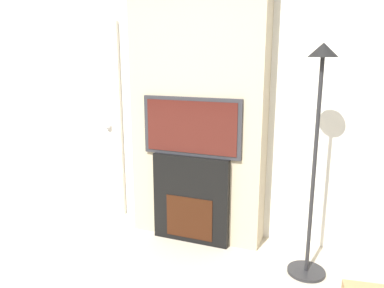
# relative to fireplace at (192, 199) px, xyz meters

# --- Properties ---
(wall_back) EXTENTS (6.00, 0.06, 2.70)m
(wall_back) POSITION_rel_fireplace_xyz_m (0.00, 0.33, 0.94)
(wall_back) COLOR silver
(wall_back) RESTS_ON ground_plane
(chimney_breast) EXTENTS (1.23, 0.30, 2.70)m
(chimney_breast) POSITION_rel_fireplace_xyz_m (0.00, 0.15, 0.94)
(chimney_breast) COLOR #BCAD8E
(chimney_breast) RESTS_ON ground_plane
(fireplace) EXTENTS (0.72, 0.15, 0.82)m
(fireplace) POSITION_rel_fireplace_xyz_m (0.00, 0.00, 0.00)
(fireplace) COLOR black
(fireplace) RESTS_ON ground_plane
(television) EXTENTS (0.91, 0.07, 0.52)m
(television) POSITION_rel_fireplace_xyz_m (0.00, -0.00, 0.67)
(television) COLOR #2D2D33
(television) RESTS_ON fireplace
(floor_lamp) EXTENTS (0.30, 0.30, 1.78)m
(floor_lamp) POSITION_rel_fireplace_xyz_m (1.06, -0.19, 0.71)
(floor_lamp) COLOR #262628
(floor_lamp) RESTS_ON ground_plane
(entry_door) EXTENTS (0.92, 0.09, 2.03)m
(entry_door) POSITION_rel_fireplace_xyz_m (-1.36, 0.27, 0.61)
(entry_door) COLOR silver
(entry_door) RESTS_ON ground_plane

